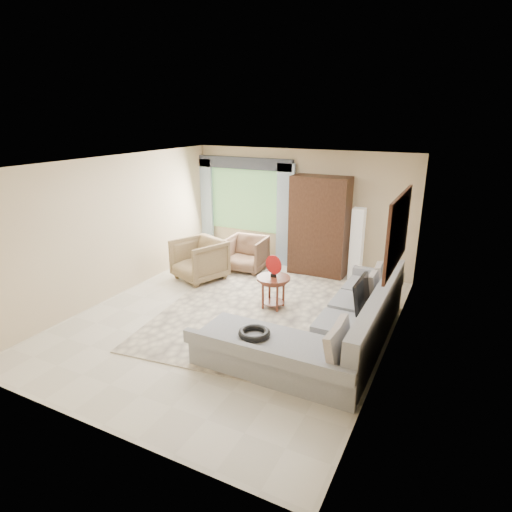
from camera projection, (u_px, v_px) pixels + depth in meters
The scene contains 17 objects.
ground at pixel (234, 318), 7.25m from camera, with size 6.00×6.00×0.00m, color silver.
area_rug at pixel (254, 311), 7.51m from camera, with size 3.00×4.00×0.02m, color beige.
sectional_sofa at pixel (333, 331), 6.25m from camera, with size 2.30×3.46×0.90m.
tv_screen at pixel (362, 294), 6.43m from camera, with size 0.06×0.74×0.48m, color black.
garden_hose at pixel (254, 333), 5.64m from camera, with size 0.43×0.43×0.09m, color black.
coffee_table at pixel (273, 292), 7.54m from camera, with size 0.59×0.59×0.59m.
red_disc at pixel (274, 265), 7.38m from camera, with size 0.34×0.34×0.03m, color #9E100F.
armchair_left at pixel (199, 260), 8.85m from camera, with size 0.91×0.94×0.85m, color #91774F.
armchair_right at pixel (246, 254), 9.39m from camera, with size 0.81×0.83×0.76m, color brown.
potted_plant at pixel (211, 247), 10.28m from camera, with size 0.45×0.39×0.50m, color #999999.
armoire at pixel (319, 226), 8.99m from camera, with size 1.20×0.55×2.10m, color black.
floor_lamp at pixel (357, 244), 8.79m from camera, with size 0.24×0.24×1.50m, color silver.
window at pixel (245, 200), 9.90m from camera, with size 1.80×0.04×1.40m, color #669E59.
curtain_left at pixel (205, 207), 10.35m from camera, with size 0.40×0.08×2.30m, color #9EB7CC.
curtain_right at pixel (285, 216), 9.45m from camera, with size 0.40×0.08×2.30m, color #9EB7CC.
valance at pixel (243, 163), 9.57m from camera, with size 2.40×0.12×0.26m, color #1E232D.
wall_mirror at pixel (398, 231), 5.94m from camera, with size 0.05×1.70×1.05m.
Camera 1 is at (3.28, -5.67, 3.29)m, focal length 30.00 mm.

